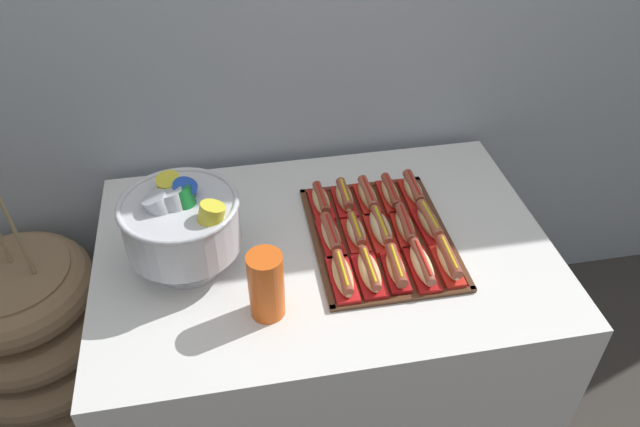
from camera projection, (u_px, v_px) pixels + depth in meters
ground_plane at (323, 396)px, 2.30m from camera, size 10.00×10.00×0.00m
back_wall at (292, 2)px, 1.89m from camera, size 6.00×0.10×2.60m
buffet_table at (324, 326)px, 2.04m from camera, size 1.33×0.90×0.77m
floor_vase at (37, 338)px, 2.13m from camera, size 0.58×0.58×1.18m
serving_tray at (380, 237)px, 1.83m from camera, size 0.41×0.53×0.01m
hot_dog_0 at (343, 276)px, 1.67m from camera, size 0.07×0.18×0.06m
hot_dog_1 at (369, 272)px, 1.68m from camera, size 0.07×0.17×0.06m
hot_dog_2 at (396, 268)px, 1.69m from camera, size 0.06×0.16×0.06m
hot_dog_3 at (422, 265)px, 1.70m from camera, size 0.07×0.18×0.06m
hot_dog_4 at (448, 261)px, 1.70m from camera, size 0.06×0.17×0.07m
hot_dog_5 at (331, 236)px, 1.79m from camera, size 0.06×0.18×0.06m
hot_dog_6 at (356, 233)px, 1.80m from camera, size 0.06×0.15×0.06m
hot_dog_7 at (381, 229)px, 1.81m from camera, size 0.07×0.18×0.06m
hot_dog_8 at (405, 227)px, 1.82m from camera, size 0.07×0.17×0.06m
hot_dog_9 at (429, 223)px, 1.83m from camera, size 0.07×0.17×0.06m
hot_dog_10 at (321, 201)px, 1.92m from camera, size 0.07×0.16×0.06m
hot_dog_11 at (344, 198)px, 1.92m from camera, size 0.06×0.16×0.06m
hot_dog_12 at (368, 196)px, 1.94m from camera, size 0.06×0.17×0.06m
hot_dog_13 at (390, 194)px, 1.95m from camera, size 0.06×0.17×0.06m
hot_dog_14 at (413, 190)px, 1.96m from camera, size 0.06×0.16×0.06m
punch_bowl at (182, 222)px, 1.65m from camera, size 0.32×0.32×0.27m
cup_stack at (266, 285)px, 1.55m from camera, size 0.09×0.09×0.20m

